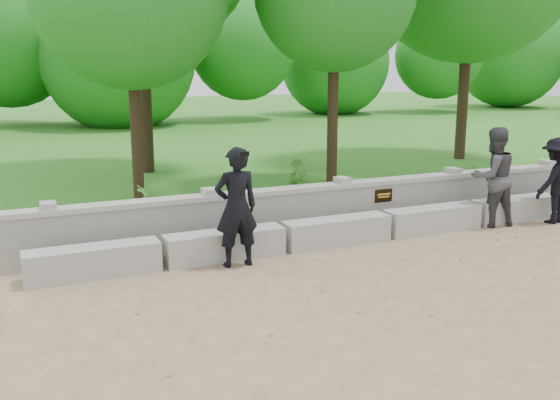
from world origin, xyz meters
The scene contains 11 objects.
ground centered at (0.00, 0.00, 0.00)m, with size 80.00×80.00×0.00m, color #A18462.
lawn centered at (0.00, 14.00, 0.12)m, with size 40.00×22.00×0.25m, color #347425.
concrete_bench centered at (0.00, 1.90, 0.22)m, with size 11.90×0.45×0.45m.
parapet_wall centered at (0.00, 2.60, 0.46)m, with size 12.50×0.35×0.90m.
man_main centered at (-2.94, 1.52, 0.91)m, with size 0.67×0.60×1.82m.
visitor_left centered at (2.27, 1.80, 0.93)m, with size 0.98×0.81×1.86m.
visitor_mid centered at (3.54, 1.48, 0.82)m, with size 1.16×0.81×1.65m.
shrub_a centered at (-3.74, 4.33, 0.53)m, with size 0.30×0.20×0.57m, color #3E7929.
shrub_b centered at (-0.23, 4.76, 0.56)m, with size 0.34×0.28×0.62m, color #3E7929.
shrub_c centered at (3.53, 3.71, 0.57)m, with size 0.58×0.50×0.64m, color #3E7929.
shrub_d centered at (0.18, 5.92, 0.54)m, with size 0.33×0.29×0.58m, color #3E7929.
Camera 1 is at (-6.09, -6.98, 2.99)m, focal length 40.00 mm.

